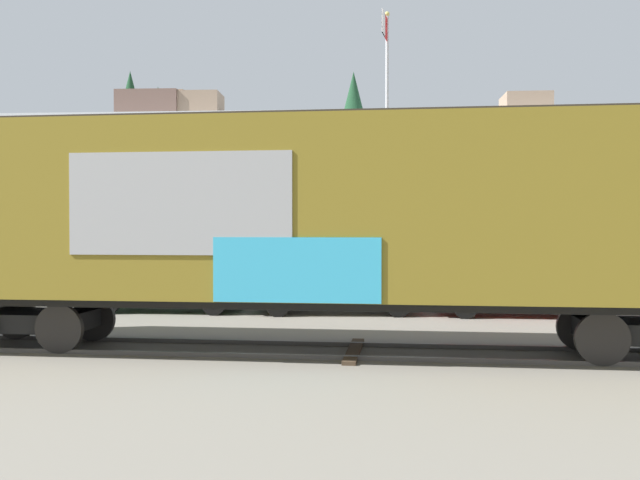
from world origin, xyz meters
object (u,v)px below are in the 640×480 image
at_px(freight_car, 323,214).
at_px(parked_car_red, 522,284).
at_px(parked_car_green, 170,281).
at_px(parked_car_silver, 338,282).
at_px(flagpole, 386,118).

xyz_separation_m(freight_car, parked_car_red, (4.94, 5.86, -1.77)).
bearing_deg(freight_car, parked_car_green, 127.26).
height_order(parked_car_green, parked_car_silver, parked_car_silver).
xyz_separation_m(parked_car_green, parked_car_red, (9.65, -0.33, 0.01)).
relative_size(freight_car, parked_car_red, 3.75).
height_order(parked_car_green, parked_car_red, parked_car_red).
bearing_deg(parked_car_red, parked_car_silver, 177.57).
bearing_deg(parked_car_silver, flagpole, 76.83).
bearing_deg(freight_car, parked_car_red, 49.90).
relative_size(freight_car, parked_car_silver, 3.82).
height_order(parked_car_silver, parked_car_red, parked_car_silver).
distance_m(freight_car, flagpole, 12.91).
relative_size(flagpole, parked_car_green, 2.34).
height_order(flagpole, parked_car_silver, flagpole).
height_order(flagpole, parked_car_green, flagpole).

